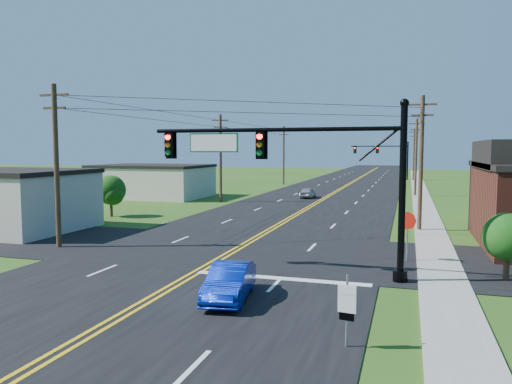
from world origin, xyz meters
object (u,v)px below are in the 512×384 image
(blue_car, at_px, (230,283))
(stop_sign, at_px, (407,226))
(route_sign, at_px, (347,306))
(signal_mast_main, at_px, (295,166))
(signal_mast_far, at_px, (383,154))

(blue_car, bearing_deg, stop_sign, 45.38)
(route_sign, bearing_deg, signal_mast_main, 121.90)
(stop_sign, bearing_deg, blue_car, -103.46)
(signal_mast_far, bearing_deg, route_sign, -87.79)
(blue_car, xyz_separation_m, route_sign, (4.59, -3.20, 0.56))
(route_sign, bearing_deg, signal_mast_far, 101.31)
(blue_car, xyz_separation_m, stop_sign, (6.12, 8.30, 1.13))
(route_sign, bearing_deg, blue_car, 154.19)
(signal_mast_main, distance_m, signal_mast_far, 72.00)
(signal_mast_main, xyz_separation_m, signal_mast_far, (0.10, 72.00, -0.20))
(stop_sign, bearing_deg, route_sign, -74.64)
(blue_car, distance_m, stop_sign, 10.38)
(signal_mast_far, relative_size, stop_sign, 4.46)
(signal_mast_main, bearing_deg, signal_mast_far, 89.92)
(signal_mast_far, bearing_deg, signal_mast_main, -90.08)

